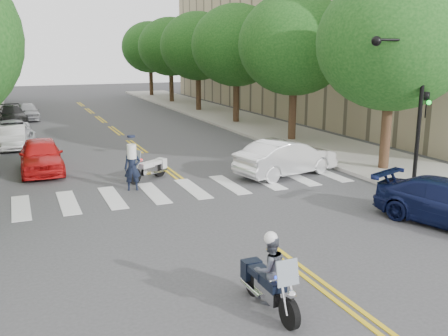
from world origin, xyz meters
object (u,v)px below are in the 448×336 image
motorcycle_parked (150,168)px  convertible (286,158)px  motorcycle_police (269,274)px  officer_standing (132,168)px

motorcycle_parked → convertible: size_ratio=0.40×
motorcycle_police → convertible: bearing=-122.7°
motorcycle_parked → officer_standing: 1.73m
officer_standing → convertible: bearing=10.0°
motorcycle_parked → officer_standing: size_ratio=1.10×
motorcycle_police → motorcycle_parked: (0.48, 11.38, -0.29)m
motorcycle_police → motorcycle_parked: size_ratio=1.12×
motorcycle_police → convertible: size_ratio=0.45×
motorcycle_parked → convertible: convertible is taller
motorcycle_parked → convertible: (5.55, -1.58, 0.30)m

